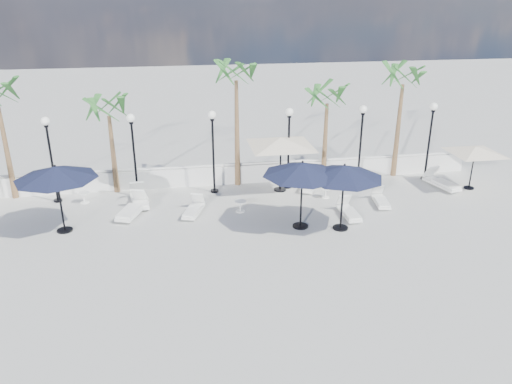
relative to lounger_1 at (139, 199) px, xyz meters
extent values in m
plane|color=#ABACA7|center=(3.38, -5.59, -0.25)|extent=(100.00, 100.00, 0.00)
cube|color=silver|center=(3.38, 1.91, 0.20)|extent=(26.00, 0.30, 0.90)
cube|color=silver|center=(3.38, 1.91, 0.72)|extent=(26.00, 0.12, 0.08)
cylinder|color=black|center=(-3.62, 0.91, -0.20)|extent=(0.36, 0.36, 0.10)
cylinder|color=black|center=(-3.62, 0.91, 1.50)|extent=(0.10, 0.10, 3.50)
cylinder|color=black|center=(-3.62, 0.91, 3.20)|extent=(0.18, 0.18, 0.10)
sphere|color=white|center=(-3.62, 0.91, 3.41)|extent=(0.36, 0.36, 0.36)
cylinder|color=black|center=(-0.12, 0.91, -0.20)|extent=(0.36, 0.36, 0.10)
cylinder|color=black|center=(-0.12, 0.91, 1.50)|extent=(0.10, 0.10, 3.50)
cylinder|color=black|center=(-0.12, 0.91, 3.20)|extent=(0.18, 0.18, 0.10)
sphere|color=white|center=(-0.12, 0.91, 3.41)|extent=(0.36, 0.36, 0.36)
cylinder|color=black|center=(3.38, 0.91, -0.20)|extent=(0.36, 0.36, 0.10)
cylinder|color=black|center=(3.38, 0.91, 1.50)|extent=(0.10, 0.10, 3.50)
cylinder|color=black|center=(3.38, 0.91, 3.20)|extent=(0.18, 0.18, 0.10)
sphere|color=white|center=(3.38, 0.91, 3.41)|extent=(0.36, 0.36, 0.36)
cylinder|color=black|center=(6.88, 0.91, -0.20)|extent=(0.36, 0.36, 0.10)
cylinder|color=black|center=(6.88, 0.91, 1.50)|extent=(0.10, 0.10, 3.50)
cylinder|color=black|center=(6.88, 0.91, 3.20)|extent=(0.18, 0.18, 0.10)
sphere|color=white|center=(6.88, 0.91, 3.41)|extent=(0.36, 0.36, 0.36)
cylinder|color=black|center=(10.38, 0.91, -0.20)|extent=(0.36, 0.36, 0.10)
cylinder|color=black|center=(10.38, 0.91, 1.50)|extent=(0.10, 0.10, 3.50)
cylinder|color=black|center=(10.38, 0.91, 3.20)|extent=(0.18, 0.18, 0.10)
sphere|color=white|center=(10.38, 0.91, 3.41)|extent=(0.36, 0.36, 0.36)
cylinder|color=black|center=(13.88, 0.91, -0.20)|extent=(0.36, 0.36, 0.10)
cylinder|color=black|center=(13.88, 0.91, 1.50)|extent=(0.10, 0.10, 3.50)
cylinder|color=black|center=(13.88, 0.91, 3.20)|extent=(0.18, 0.18, 0.10)
sphere|color=white|center=(13.88, 0.91, 3.41)|extent=(0.36, 0.36, 0.36)
cone|color=brown|center=(-5.62, 1.71, 1.95)|extent=(0.28, 0.28, 4.40)
cone|color=brown|center=(-1.12, 1.71, 1.55)|extent=(0.28, 0.28, 3.60)
cone|color=brown|center=(4.58, 1.71, 2.25)|extent=(0.28, 0.28, 5.00)
cone|color=brown|center=(8.88, 1.71, 1.65)|extent=(0.28, 0.28, 3.80)
cone|color=brown|center=(12.58, 1.71, 2.05)|extent=(0.28, 0.28, 4.60)
cube|color=white|center=(0.00, -0.02, -0.09)|extent=(0.95, 2.02, 0.11)
cube|color=white|center=(0.05, -0.28, 0.02)|extent=(0.81, 1.39, 0.11)
cube|color=white|center=(-0.12, 0.76, 0.30)|extent=(0.67, 0.55, 0.61)
cube|color=white|center=(-0.24, -1.09, -0.09)|extent=(1.33, 2.13, 0.11)
cube|color=white|center=(-0.33, -1.34, 0.03)|extent=(1.06, 1.50, 0.11)
cube|color=white|center=(0.04, -0.31, 0.32)|extent=(0.76, 0.67, 0.63)
cube|color=white|center=(2.30, -1.45, -0.12)|extent=(1.07, 1.75, 0.09)
cube|color=white|center=(2.23, -1.66, -0.02)|extent=(0.86, 1.23, 0.09)
cube|color=white|center=(2.52, -0.81, 0.22)|extent=(0.62, 0.54, 0.52)
cube|color=white|center=(8.67, -2.75, -0.11)|extent=(0.58, 1.71, 0.09)
cube|color=white|center=(8.67, -2.98, -0.01)|extent=(0.54, 1.16, 0.09)
cube|color=white|center=(8.66, -2.06, 0.23)|extent=(0.54, 0.41, 0.54)
cube|color=white|center=(10.47, -1.76, -0.12)|extent=(0.78, 1.67, 0.09)
cube|color=white|center=(10.44, -1.97, -0.02)|extent=(0.67, 1.15, 0.09)
cube|color=white|center=(10.57, -1.12, 0.20)|extent=(0.56, 0.45, 0.50)
cube|color=white|center=(14.15, -0.29, -0.09)|extent=(1.15, 2.07, 0.11)
cube|color=white|center=(14.22, -0.55, 0.03)|extent=(0.94, 1.44, 0.11)
cube|color=white|center=(13.94, 0.48, 0.30)|extent=(0.72, 0.61, 0.61)
cube|color=white|center=(7.85, 0.61, -0.11)|extent=(1.24, 1.86, 0.10)
cube|color=white|center=(7.76, 0.39, 0.00)|extent=(0.98, 1.32, 0.10)
cube|color=white|center=(8.13, 1.27, 0.25)|extent=(0.67, 0.60, 0.55)
cylinder|color=white|center=(-2.42, 0.56, -0.24)|extent=(0.39, 0.39, 0.03)
cylinder|color=white|center=(-2.42, 0.56, -0.02)|extent=(0.06, 0.06, 0.47)
cylinder|color=white|center=(-2.42, 0.56, 0.23)|extent=(0.51, 0.51, 0.03)
cylinder|color=white|center=(4.28, -1.50, -0.24)|extent=(0.39, 0.39, 0.03)
cylinder|color=white|center=(4.28, -1.50, -0.02)|extent=(0.06, 0.06, 0.47)
cylinder|color=white|center=(4.28, -1.50, 0.23)|extent=(0.51, 0.51, 0.03)
cylinder|color=white|center=(8.31, -0.61, -0.24)|extent=(0.36, 0.36, 0.03)
cylinder|color=white|center=(8.31, -0.61, -0.04)|extent=(0.05, 0.05, 0.43)
cylinder|color=white|center=(8.31, -0.61, 0.19)|extent=(0.46, 0.46, 0.03)
cylinder|color=black|center=(-2.76, -2.23, -0.22)|extent=(0.60, 0.60, 0.06)
cylinder|color=black|center=(-2.76, -2.23, 1.06)|extent=(0.07, 0.07, 2.62)
cone|color=black|center=(-2.76, -2.23, 2.18)|extent=(3.10, 3.10, 0.48)
sphere|color=black|center=(-2.76, -2.23, 2.44)|extent=(0.09, 0.09, 0.09)
cylinder|color=black|center=(7.96, -3.79, -0.22)|extent=(0.60, 0.60, 0.06)
cylinder|color=black|center=(7.96, -3.79, 1.05)|extent=(0.08, 0.08, 2.59)
cone|color=black|center=(7.96, -3.79, 2.15)|extent=(3.02, 3.02, 0.49)
sphere|color=black|center=(7.96, -3.79, 2.42)|extent=(0.09, 0.09, 0.09)
cylinder|color=black|center=(6.43, -3.38, -0.22)|extent=(0.62, 0.62, 0.07)
cylinder|color=black|center=(6.43, -3.38, 1.07)|extent=(0.08, 0.08, 2.65)
cone|color=black|center=(6.43, -3.38, 2.20)|extent=(3.09, 3.09, 0.50)
sphere|color=black|center=(6.43, -3.38, 2.48)|extent=(0.09, 0.09, 0.09)
cylinder|color=black|center=(6.45, 0.61, -0.22)|extent=(0.58, 0.58, 0.07)
cylinder|color=black|center=(6.45, 0.61, 1.03)|extent=(0.08, 0.08, 2.55)
pyramid|color=beige|center=(6.45, 0.61, 2.33)|extent=(5.65, 5.65, 0.39)
cylinder|color=black|center=(15.38, -0.62, -0.22)|extent=(0.47, 0.47, 0.05)
cylinder|color=black|center=(15.38, -0.62, 0.78)|extent=(0.06, 0.06, 2.05)
pyramid|color=beige|center=(15.38, -0.62, 1.82)|extent=(4.46, 4.46, 0.32)
camera|label=1|loc=(1.76, -20.76, 8.45)|focal=35.00mm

